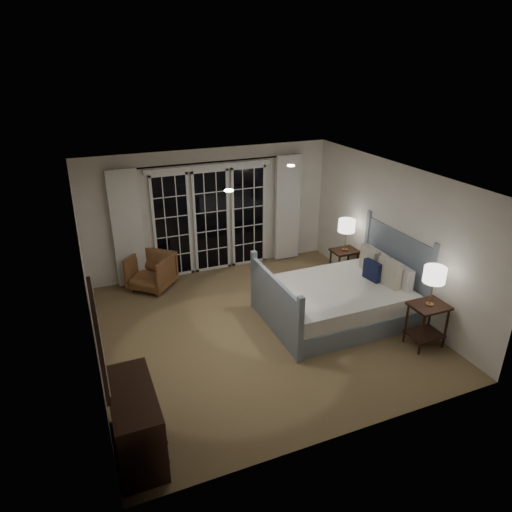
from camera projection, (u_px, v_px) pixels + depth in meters
name	position (u px, v px, depth m)	size (l,w,h in m)	color
floor	(259.00, 328.00, 7.48)	(5.00, 5.00, 0.00)	olive
ceiling	(259.00, 178.00, 6.47)	(5.00, 5.00, 0.00)	silver
wall_left	(87.00, 288.00, 6.10)	(0.02, 5.00, 2.50)	white
wall_right	(393.00, 236.00, 7.85)	(0.02, 5.00, 2.50)	white
wall_back	(210.00, 211.00, 9.09)	(5.00, 0.02, 2.50)	white
wall_front	(350.00, 347.00, 4.86)	(5.00, 0.02, 2.50)	white
french_doors	(211.00, 220.00, 9.12)	(2.50, 0.04, 2.20)	black
curtain_rod	(210.00, 162.00, 8.60)	(0.03, 0.03, 3.50)	black
curtain_left	(127.00, 229.00, 8.45)	(0.55, 0.10, 2.25)	silver
curtain_right	(287.00, 208.00, 9.60)	(0.55, 0.10, 2.25)	silver
downlight_a	(291.00, 166.00, 7.26)	(0.12, 0.12, 0.01)	white
downlight_b	(229.00, 190.00, 5.92)	(0.12, 0.12, 0.01)	white
bed	(340.00, 299.00, 7.68)	(2.37, 1.71, 1.39)	slate
nightstand_left	(427.00, 318.00, 6.87)	(0.54, 0.44, 0.71)	#321810
nightstand_right	(344.00, 260.00, 8.93)	(0.49, 0.39, 0.64)	#321810
lamp_left	(435.00, 275.00, 6.57)	(0.32, 0.32, 0.61)	#A87343
lamp_right	(347.00, 226.00, 8.64)	(0.32, 0.32, 0.62)	#A87343
armchair	(151.00, 271.00, 8.65)	(0.74, 0.76, 0.69)	brown
dresser	(135.00, 422.00, 5.01)	(0.49, 1.15, 0.81)	#321810
mirror	(99.00, 339.00, 4.47)	(0.05, 0.85, 1.00)	#321810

